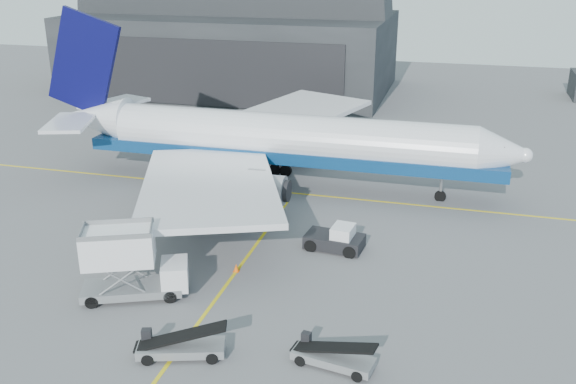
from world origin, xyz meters
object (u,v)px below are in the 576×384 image
(belt_loader_a, at_px, (180,346))
(belt_loader_b, at_px, (332,357))
(pushback_tug, at_px, (336,240))
(catering_truck, at_px, (129,264))
(airliner, at_px, (271,139))

(belt_loader_a, distance_m, belt_loader_b, 8.63)
(pushback_tug, bearing_deg, belt_loader_a, -103.90)
(belt_loader_b, bearing_deg, catering_truck, 174.20)
(belt_loader_b, bearing_deg, airliner, 122.70)
(pushback_tug, relative_size, belt_loader_a, 0.87)
(catering_truck, height_order, belt_loader_a, catering_truck)
(pushback_tug, height_order, belt_loader_b, pushback_tug)
(pushback_tug, distance_m, belt_loader_a, 17.09)
(catering_truck, xyz_separation_m, belt_loader_b, (14.39, -3.95, -1.84))
(airliner, distance_m, catering_truck, 23.47)
(pushback_tug, bearing_deg, belt_loader_b, -73.56)
(belt_loader_a, bearing_deg, belt_loader_b, -8.21)
(belt_loader_a, relative_size, belt_loader_b, 1.07)
(catering_truck, height_order, belt_loader_b, catering_truck)
(airliner, bearing_deg, pushback_tug, -54.43)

